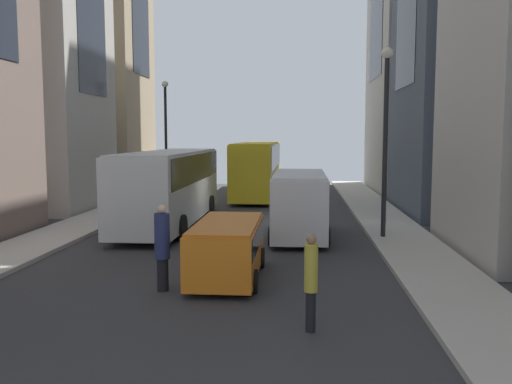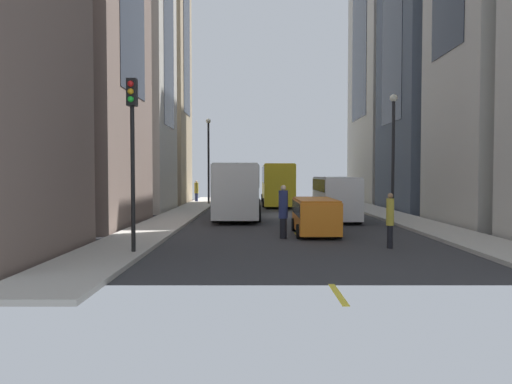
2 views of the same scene
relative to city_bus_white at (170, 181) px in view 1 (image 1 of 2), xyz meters
name	(u,v)px [view 1 (image 1 of 2)]	position (x,y,z in m)	size (l,w,h in m)	color
ground_plane	(239,222)	(2.99, 1.17, -2.01)	(40.22, 40.22, 0.00)	#333335
sidewalk_west	(98,219)	(-3.86, 1.17, -1.93)	(2.52, 44.00, 0.15)	#B2ADA3
sidewalk_east	(386,222)	(9.84, 1.17, -1.93)	(2.52, 44.00, 0.15)	#B2ADA3
lane_stripe_1	(197,281)	(2.99, -9.33, -2.00)	(0.16, 2.00, 0.01)	yellow
lane_stripe_2	(239,222)	(2.99, 1.17, -2.00)	(0.16, 2.00, 0.01)	yellow
lane_stripe_3	(257,197)	(2.99, 11.67, -2.00)	(0.16, 2.00, 0.01)	yellow
lane_stripe_4	(266,183)	(2.99, 22.17, -2.00)	(0.16, 2.00, 0.01)	yellow
city_bus_white	(170,181)	(0.00, 0.00, 0.00)	(2.80, 11.07, 3.35)	silver
streetcar_yellow	(258,164)	(3.00, 13.14, 0.12)	(2.70, 13.91, 3.59)	yellow
delivery_van_white	(299,200)	(5.83, -2.47, -0.49)	(2.25, 5.85, 2.58)	white
car_orange_0	(227,245)	(3.81, -9.01, -1.04)	(1.92, 4.32, 1.63)	orange
pedestrian_walking_far	(162,246)	(2.28, -10.35, -0.80)	(0.40, 0.40, 2.28)	black
pedestrian_waiting_curb	(157,175)	(-4.57, 14.89, -0.82)	(0.39, 0.39, 1.99)	navy
pedestrian_crossing_mid	(311,279)	(6.08, -13.03, -0.90)	(0.28, 0.28, 2.05)	black
streetlamp_near	(386,122)	(9.09, -2.84, 2.55)	(0.44, 0.44, 7.22)	black
streetlamp_far	(166,126)	(-3.10, 11.83, 2.71)	(0.44, 0.44, 7.52)	black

